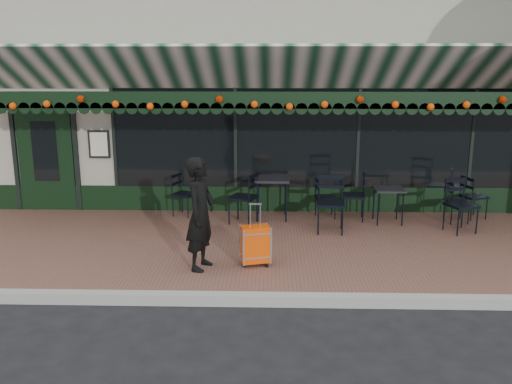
{
  "coord_description": "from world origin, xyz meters",
  "views": [
    {
      "loc": [
        -0.3,
        -6.58,
        3.06
      ],
      "look_at": [
        -0.53,
        1.6,
        1.11
      ],
      "focal_mm": 38.0,
      "sensor_mm": 36.0,
      "label": 1
    }
  ],
  "objects_px": {
    "woman": "(200,214)",
    "cafe_table_a": "(389,192)",
    "chair_b_front": "(331,204)",
    "chair_a_right": "(474,197)",
    "cafe_table_b": "(272,182)",
    "chair_a_left": "(353,196)",
    "chair_solo": "(185,195)",
    "chair_a_extra": "(457,201)",
    "chair_b_left": "(243,198)",
    "chair_a_front": "(461,206)",
    "chair_b_right": "(326,198)",
    "suitcase": "(255,245)"
  },
  "relations": [
    {
      "from": "woman",
      "to": "cafe_table_a",
      "type": "distance_m",
      "value": 4.0
    },
    {
      "from": "chair_b_front",
      "to": "chair_a_right",
      "type": "bearing_deg",
      "value": 23.7
    },
    {
      "from": "woman",
      "to": "cafe_table_b",
      "type": "bearing_deg",
      "value": -5.68
    },
    {
      "from": "chair_a_left",
      "to": "chair_solo",
      "type": "xyz_separation_m",
      "value": [
        -3.24,
        0.2,
        -0.04
      ]
    },
    {
      "from": "chair_a_extra",
      "to": "chair_b_left",
      "type": "xyz_separation_m",
      "value": [
        -3.99,
        -0.17,
        0.08
      ]
    },
    {
      "from": "chair_a_front",
      "to": "chair_b_right",
      "type": "relative_size",
      "value": 1.22
    },
    {
      "from": "chair_b_front",
      "to": "cafe_table_b",
      "type": "bearing_deg",
      "value": 145.64
    },
    {
      "from": "chair_b_left",
      "to": "chair_solo",
      "type": "relative_size",
      "value": 1.16
    },
    {
      "from": "cafe_table_b",
      "to": "chair_a_front",
      "type": "xyz_separation_m",
      "value": [
        3.32,
        -0.79,
        -0.23
      ]
    },
    {
      "from": "cafe_table_a",
      "to": "chair_solo",
      "type": "distance_m",
      "value": 3.89
    },
    {
      "from": "chair_solo",
      "to": "chair_a_front",
      "type": "bearing_deg",
      "value": -77.62
    },
    {
      "from": "cafe_table_b",
      "to": "cafe_table_a",
      "type": "bearing_deg",
      "value": -6.36
    },
    {
      "from": "chair_a_front",
      "to": "chair_a_extra",
      "type": "relative_size",
      "value": 1.19
    },
    {
      "from": "chair_b_left",
      "to": "cafe_table_a",
      "type": "bearing_deg",
      "value": 113.73
    },
    {
      "from": "chair_a_right",
      "to": "chair_b_right",
      "type": "xyz_separation_m",
      "value": [
        -2.83,
        -0.03,
        -0.03
      ]
    },
    {
      "from": "chair_a_extra",
      "to": "chair_b_front",
      "type": "relative_size",
      "value": 0.79
    },
    {
      "from": "suitcase",
      "to": "chair_solo",
      "type": "bearing_deg",
      "value": 102.88
    },
    {
      "from": "chair_a_front",
      "to": "cafe_table_b",
      "type": "bearing_deg",
      "value": 147.31
    },
    {
      "from": "chair_a_front",
      "to": "chair_solo",
      "type": "height_order",
      "value": "chair_a_front"
    },
    {
      "from": "chair_a_left",
      "to": "chair_a_right",
      "type": "distance_m",
      "value": 2.33
    },
    {
      "from": "chair_b_left",
      "to": "chair_solo",
      "type": "distance_m",
      "value": 1.27
    },
    {
      "from": "chair_a_left",
      "to": "chair_a_right",
      "type": "xyz_separation_m",
      "value": [
        2.33,
        0.16,
        -0.04
      ]
    },
    {
      "from": "cafe_table_a",
      "to": "chair_b_left",
      "type": "height_order",
      "value": "chair_b_left"
    },
    {
      "from": "chair_b_right",
      "to": "chair_a_right",
      "type": "bearing_deg",
      "value": -94.78
    },
    {
      "from": "chair_b_left",
      "to": "chair_a_extra",
      "type": "bearing_deg",
      "value": 113.81
    },
    {
      "from": "chair_a_right",
      "to": "chair_a_front",
      "type": "height_order",
      "value": "chair_a_front"
    },
    {
      "from": "chair_b_right",
      "to": "chair_solo",
      "type": "relative_size",
      "value": 0.94
    },
    {
      "from": "cafe_table_b",
      "to": "chair_b_right",
      "type": "distance_m",
      "value": 1.08
    },
    {
      "from": "chair_b_front",
      "to": "chair_a_extra",
      "type": "bearing_deg",
      "value": 20.47
    },
    {
      "from": "chair_a_left",
      "to": "chair_a_front",
      "type": "relative_size",
      "value": 0.96
    },
    {
      "from": "chair_a_extra",
      "to": "chair_b_left",
      "type": "bearing_deg",
      "value": 86.55
    },
    {
      "from": "chair_a_front",
      "to": "chair_b_front",
      "type": "relative_size",
      "value": 0.94
    },
    {
      "from": "chair_a_right",
      "to": "chair_b_front",
      "type": "relative_size",
      "value": 0.83
    },
    {
      "from": "chair_b_right",
      "to": "woman",
      "type": "bearing_deg",
      "value": 137.4
    },
    {
      "from": "chair_solo",
      "to": "chair_a_left",
      "type": "bearing_deg",
      "value": -70.6
    },
    {
      "from": "woman",
      "to": "chair_b_front",
      "type": "relative_size",
      "value": 1.62
    },
    {
      "from": "chair_a_extra",
      "to": "chair_b_front",
      "type": "height_order",
      "value": "chair_b_front"
    },
    {
      "from": "chair_solo",
      "to": "chair_a_extra",
      "type": "bearing_deg",
      "value": -70.7
    },
    {
      "from": "chair_a_front",
      "to": "chair_b_left",
      "type": "distance_m",
      "value": 3.88
    },
    {
      "from": "chair_a_extra",
      "to": "chair_solo",
      "type": "relative_size",
      "value": 0.97
    },
    {
      "from": "suitcase",
      "to": "chair_a_right",
      "type": "height_order",
      "value": "suitcase"
    },
    {
      "from": "chair_b_left",
      "to": "chair_a_front",
      "type": "bearing_deg",
      "value": 104.89
    },
    {
      "from": "chair_a_right",
      "to": "chair_b_front",
      "type": "bearing_deg",
      "value": 89.66
    },
    {
      "from": "cafe_table_b",
      "to": "chair_b_right",
      "type": "xyz_separation_m",
      "value": [
        1.03,
        0.07,
        -0.32
      ]
    },
    {
      "from": "chair_a_front",
      "to": "chair_a_right",
      "type": "bearing_deg",
      "value": 39.36
    },
    {
      "from": "suitcase",
      "to": "chair_a_extra",
      "type": "distance_m",
      "value": 4.37
    },
    {
      "from": "chair_b_front",
      "to": "chair_b_right",
      "type": "bearing_deg",
      "value": 94.92
    },
    {
      "from": "chair_a_left",
      "to": "chair_b_right",
      "type": "relative_size",
      "value": 1.17
    },
    {
      "from": "cafe_table_a",
      "to": "chair_a_front",
      "type": "relative_size",
      "value": 0.69
    },
    {
      "from": "chair_a_extra",
      "to": "chair_b_right",
      "type": "relative_size",
      "value": 1.02
    }
  ]
}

